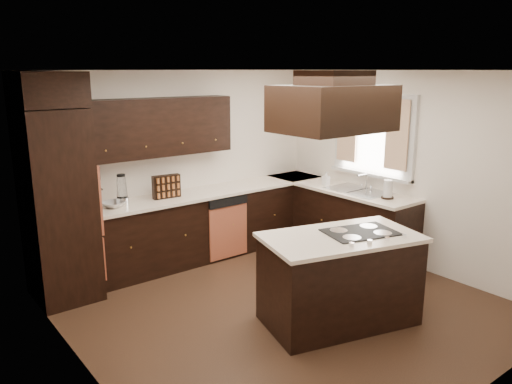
% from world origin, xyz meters
% --- Properties ---
extents(floor, '(4.20, 4.20, 0.02)m').
position_xyz_m(floor, '(0.00, 0.00, -0.01)').
color(floor, '#503321').
rests_on(floor, ground).
extents(ceiling, '(4.20, 4.20, 0.02)m').
position_xyz_m(ceiling, '(0.00, 0.00, 2.51)').
color(ceiling, white).
rests_on(ceiling, ground).
extents(wall_back, '(4.20, 0.02, 2.50)m').
position_xyz_m(wall_back, '(0.00, 2.11, 1.25)').
color(wall_back, silver).
rests_on(wall_back, ground).
extents(wall_front, '(4.20, 0.02, 2.50)m').
position_xyz_m(wall_front, '(0.00, -2.11, 1.25)').
color(wall_front, silver).
rests_on(wall_front, ground).
extents(wall_left, '(0.02, 4.20, 2.50)m').
position_xyz_m(wall_left, '(-2.11, 0.00, 1.25)').
color(wall_left, silver).
rests_on(wall_left, ground).
extents(wall_right, '(0.02, 4.20, 2.50)m').
position_xyz_m(wall_right, '(2.11, 0.00, 1.25)').
color(wall_right, silver).
rests_on(wall_right, ground).
extents(oven_column, '(0.65, 0.75, 2.12)m').
position_xyz_m(oven_column, '(-1.78, 1.71, 1.06)').
color(oven_column, black).
rests_on(oven_column, floor).
extents(wall_oven_face, '(0.05, 0.62, 0.78)m').
position_xyz_m(wall_oven_face, '(-1.43, 1.71, 1.12)').
color(wall_oven_face, '#C05E3F').
rests_on(wall_oven_face, oven_column).
extents(base_cabinets_back, '(2.93, 0.60, 0.88)m').
position_xyz_m(base_cabinets_back, '(0.03, 1.80, 0.44)').
color(base_cabinets_back, black).
rests_on(base_cabinets_back, floor).
extents(base_cabinets_right, '(0.60, 2.40, 0.88)m').
position_xyz_m(base_cabinets_right, '(1.80, 0.90, 0.44)').
color(base_cabinets_right, black).
rests_on(base_cabinets_right, floor).
extents(countertop_back, '(2.93, 0.63, 0.04)m').
position_xyz_m(countertop_back, '(0.03, 1.79, 0.90)').
color(countertop_back, white).
rests_on(countertop_back, base_cabinets_back).
extents(countertop_right, '(0.63, 2.40, 0.04)m').
position_xyz_m(countertop_right, '(1.79, 0.90, 0.90)').
color(countertop_right, white).
rests_on(countertop_right, base_cabinets_right).
extents(upper_cabinets, '(2.00, 0.34, 0.72)m').
position_xyz_m(upper_cabinets, '(-0.43, 1.93, 1.81)').
color(upper_cabinets, black).
rests_on(upper_cabinets, wall_back).
extents(dishwasher_front, '(0.60, 0.05, 0.72)m').
position_xyz_m(dishwasher_front, '(0.33, 1.50, 0.40)').
color(dishwasher_front, '#C05E3F').
rests_on(dishwasher_front, floor).
extents(window_frame, '(0.06, 1.32, 1.12)m').
position_xyz_m(window_frame, '(2.07, 0.55, 1.65)').
color(window_frame, silver).
rests_on(window_frame, wall_right).
extents(window_pane, '(0.00, 1.20, 1.00)m').
position_xyz_m(window_pane, '(2.10, 0.55, 1.65)').
color(window_pane, white).
rests_on(window_pane, wall_right).
extents(curtain_left, '(0.02, 0.34, 0.90)m').
position_xyz_m(curtain_left, '(2.01, 0.13, 1.70)').
color(curtain_left, '#FCE7C5').
rests_on(curtain_left, wall_right).
extents(curtain_right, '(0.02, 0.34, 0.90)m').
position_xyz_m(curtain_right, '(2.01, 0.97, 1.70)').
color(curtain_right, '#FCE7C5').
rests_on(curtain_right, wall_right).
extents(sink_rim, '(0.52, 0.84, 0.01)m').
position_xyz_m(sink_rim, '(1.80, 0.55, 0.92)').
color(sink_rim, silver).
rests_on(sink_rim, countertop_right).
extents(island, '(1.64, 1.17, 0.88)m').
position_xyz_m(island, '(0.23, -0.60, 0.44)').
color(island, black).
rests_on(island, floor).
extents(island_top, '(1.71, 1.24, 0.04)m').
position_xyz_m(island_top, '(0.23, -0.60, 0.90)').
color(island_top, white).
rests_on(island_top, island).
extents(cooktop, '(0.80, 0.64, 0.01)m').
position_xyz_m(cooktop, '(0.45, -0.66, 0.93)').
color(cooktop, black).
rests_on(cooktop, island_top).
extents(range_hood, '(1.05, 0.72, 0.42)m').
position_xyz_m(range_hood, '(0.10, -0.55, 2.16)').
color(range_hood, black).
rests_on(range_hood, ceiling).
extents(hood_duct, '(0.55, 0.50, 0.13)m').
position_xyz_m(hood_duct, '(0.10, -0.55, 2.44)').
color(hood_duct, black).
rests_on(hood_duct, ceiling).
extents(blender_base, '(0.15, 0.15, 0.10)m').
position_xyz_m(blender_base, '(-1.00, 1.79, 0.97)').
color(blender_base, silver).
rests_on(blender_base, countertop_back).
extents(blender_pitcher, '(0.13, 0.13, 0.26)m').
position_xyz_m(blender_pitcher, '(-1.00, 1.79, 1.15)').
color(blender_pitcher, silver).
rests_on(blender_pitcher, blender_base).
extents(spice_rack, '(0.36, 0.13, 0.30)m').
position_xyz_m(spice_rack, '(-0.41, 1.79, 1.07)').
color(spice_rack, black).
rests_on(spice_rack, countertop_back).
extents(mixing_bowl, '(0.36, 0.36, 0.07)m').
position_xyz_m(mixing_bowl, '(-1.12, 1.78, 0.95)').
color(mixing_bowl, silver).
rests_on(mixing_bowl, countertop_back).
extents(soap_bottle, '(0.10, 0.10, 0.19)m').
position_xyz_m(soap_bottle, '(1.71, 1.06, 1.02)').
color(soap_bottle, silver).
rests_on(soap_bottle, countertop_right).
extents(paper_towel, '(0.14, 0.14, 0.24)m').
position_xyz_m(paper_towel, '(1.77, 0.04, 1.04)').
color(paper_towel, silver).
rests_on(paper_towel, countertop_right).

